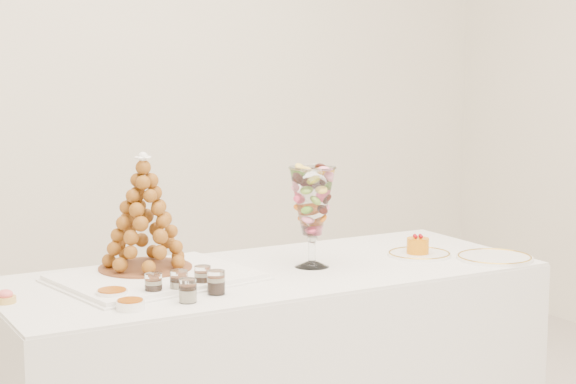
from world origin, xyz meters
TOP-DOWN VIEW (x-y plane):
  - buffet_table at (0.01, 0.38)m, footprint 1.82×0.77m
  - lace_tray at (-0.37, 0.45)m, footprint 0.64×0.51m
  - macaron_vase at (0.16, 0.36)m, footprint 0.15×0.15m
  - cake_plate at (0.58, 0.31)m, footprint 0.22×0.22m
  - spare_plate at (0.77, 0.13)m, footprint 0.26×0.26m
  - pink_tart at (-0.85, 0.41)m, footprint 0.06×0.06m
  - verrine_a at (-0.45, 0.26)m, footprint 0.06×0.06m
  - verrine_b at (-0.38, 0.25)m, footprint 0.07×0.07m
  - verrine_c at (-0.28, 0.28)m, footprint 0.06×0.06m
  - verrine_d at (-0.39, 0.15)m, footprint 0.06×0.06m
  - verrine_e at (-0.28, 0.19)m, footprint 0.07×0.07m
  - ramekin_back at (-0.57, 0.28)m, footprint 0.09×0.09m
  - ramekin_front at (-0.57, 0.16)m, footprint 0.08×0.08m
  - croquembouche at (-0.36, 0.54)m, footprint 0.32×0.32m
  - mousse_cake at (0.57, 0.31)m, footprint 0.08×0.08m

SIDE VIEW (x-z plane):
  - buffet_table at x=0.01m, z-range 0.00..0.68m
  - cake_plate at x=0.58m, z-range 0.68..0.69m
  - spare_plate at x=0.77m, z-range 0.68..0.69m
  - lace_tray at x=-0.37m, z-range 0.68..0.70m
  - ramekin_front at x=-0.57m, z-range 0.68..0.71m
  - ramekin_back at x=-0.57m, z-range 0.68..0.71m
  - pink_tart at x=-0.85m, z-range 0.68..0.72m
  - verrine_c at x=-0.28m, z-range 0.68..0.75m
  - verrine_d at x=-0.39m, z-range 0.68..0.75m
  - verrine_a at x=-0.45m, z-range 0.68..0.75m
  - verrine_e at x=-0.28m, z-range 0.68..0.76m
  - verrine_b at x=-0.38m, z-range 0.68..0.76m
  - mousse_cake at x=0.57m, z-range 0.69..0.76m
  - croquembouche at x=-0.36m, z-range 0.70..1.08m
  - macaron_vase at x=0.16m, z-range 0.73..1.07m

